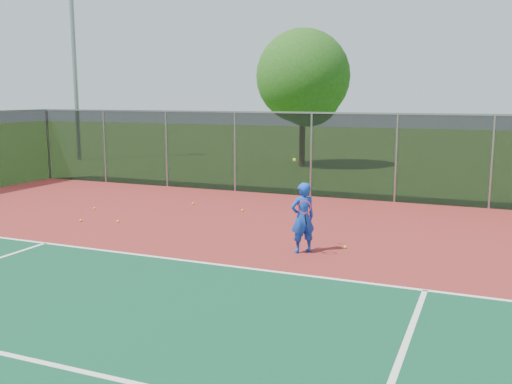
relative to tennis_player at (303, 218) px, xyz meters
The scene contains 12 objects.
ground 4.83m from the tennis_player, 78.73° to the right, with size 120.00×120.00×0.00m, color #315B1A.
court_apron 2.95m from the tennis_player, 70.78° to the right, with size 30.00×20.00×0.02m, color maroon.
fence_back 7.43m from the tennis_player, 82.77° to the left, with size 30.00×0.06×3.03m.
tennis_player is the anchor object (origin of this frame).
practice_ball_0 5.08m from the tennis_player, 129.95° to the left, with size 0.07×0.07×0.07m, color #D3E31A.
practice_ball_1 6.00m from the tennis_player, behind, with size 0.07×0.07×0.07m, color #D3E31A.
practice_ball_2 1.35m from the tennis_player, 40.22° to the left, with size 0.07×0.07×0.07m, color #D3E31A.
practice_ball_4 8.12m from the tennis_player, 163.20° to the left, with size 0.07×0.07×0.07m, color #D3E31A.
practice_ball_5 7.01m from the tennis_player, behind, with size 0.07×0.07×0.07m, color #D3E31A.
practice_ball_6 6.76m from the tennis_player, 140.87° to the left, with size 0.07×0.07×0.07m, color #D3E31A.
floodlight_nw 23.59m from the tennis_player, 142.07° to the left, with size 0.90×0.40×11.86m.
tree_back_left 16.93m from the tennis_player, 107.82° to the left, with size 4.76×4.76×6.99m.
Camera 1 is at (2.98, -7.54, 3.57)m, focal length 40.00 mm.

